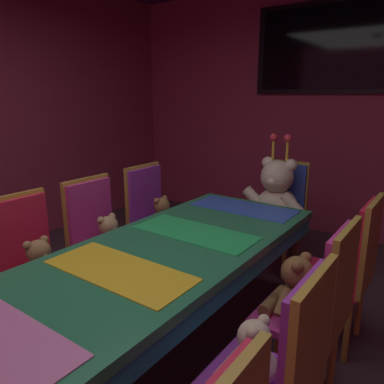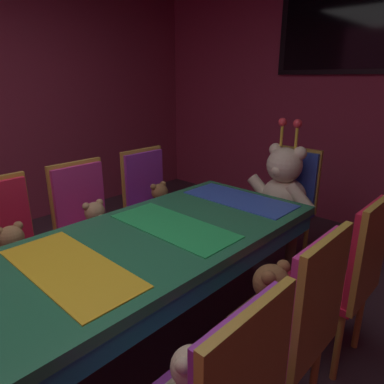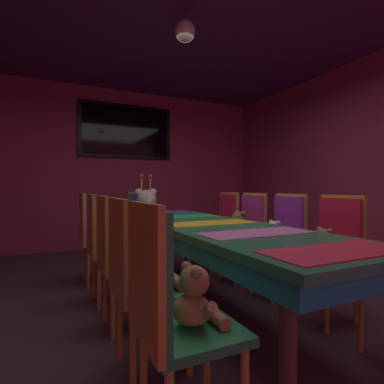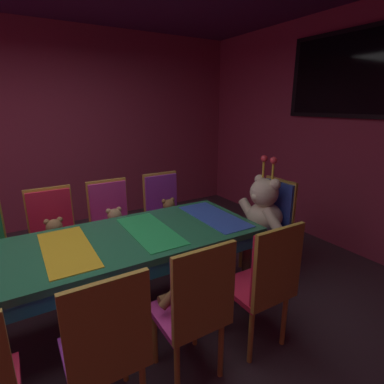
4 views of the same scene
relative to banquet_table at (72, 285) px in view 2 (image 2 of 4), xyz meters
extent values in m
cube|color=#99334C|center=(0.00, 3.20, 0.74)|extent=(5.20, 0.12, 2.80)
cube|color=#26724C|center=(0.00, 0.00, 0.06)|extent=(0.90, 2.98, 0.05)
cube|color=teal|center=(0.00, 0.00, -0.02)|extent=(0.88, 2.92, 0.10)
cylinder|color=#4C3826|center=(0.38, 1.34, -0.31)|extent=(0.07, 0.07, 0.69)
cylinder|color=#4C3826|center=(-0.38, 1.34, -0.31)|extent=(0.07, 0.07, 0.69)
cube|color=yellow|center=(0.00, 0.00, 0.09)|extent=(0.77, 0.32, 0.01)
cube|color=green|center=(0.00, 0.63, 0.09)|extent=(0.77, 0.32, 0.01)
cube|color=blue|center=(0.00, 1.27, 0.09)|extent=(0.77, 0.32, 0.01)
cube|color=red|center=(-0.70, -0.01, -0.22)|extent=(0.40, 0.40, 0.04)
cylinder|color=gold|center=(-0.54, 0.15, -0.45)|extent=(0.04, 0.04, 0.42)
cylinder|color=gold|center=(-0.54, -0.17, -0.45)|extent=(0.04, 0.04, 0.42)
cylinder|color=gold|center=(-0.86, 0.15, -0.45)|extent=(0.04, 0.04, 0.42)
ellipsoid|color=#9E7247|center=(-0.70, -0.01, -0.12)|extent=(0.18, 0.18, 0.14)
sphere|color=#9E7247|center=(-0.68, -0.01, 0.01)|extent=(0.14, 0.14, 0.14)
sphere|color=tan|center=(-0.63, -0.01, 0.00)|extent=(0.05, 0.05, 0.05)
sphere|color=#9E7247|center=(-0.70, 0.05, 0.07)|extent=(0.05, 0.05, 0.05)
cylinder|color=#9E7247|center=(-0.66, 0.08, -0.10)|extent=(0.05, 0.13, 0.12)
cylinder|color=#9E7247|center=(-0.58, 0.04, -0.17)|extent=(0.06, 0.13, 0.06)
cylinder|color=#9E7247|center=(-0.58, -0.05, -0.17)|extent=(0.06, 0.13, 0.06)
cube|color=#CC338C|center=(-0.71, 0.55, -0.22)|extent=(0.40, 0.40, 0.04)
cube|color=#CC338C|center=(-0.89, 0.55, 0.05)|extent=(0.05, 0.38, 0.50)
cube|color=gold|center=(-0.91, 0.55, 0.05)|extent=(0.03, 0.41, 0.55)
cylinder|color=gold|center=(-0.55, 0.71, -0.45)|extent=(0.04, 0.04, 0.42)
cylinder|color=gold|center=(-0.55, 0.39, -0.45)|extent=(0.04, 0.04, 0.42)
cylinder|color=gold|center=(-0.87, 0.71, -0.45)|extent=(0.04, 0.04, 0.42)
cylinder|color=gold|center=(-0.87, 0.39, -0.45)|extent=(0.04, 0.04, 0.42)
ellipsoid|color=tan|center=(-0.71, 0.55, -0.12)|extent=(0.18, 0.18, 0.14)
sphere|color=tan|center=(-0.69, 0.55, 0.01)|extent=(0.14, 0.14, 0.14)
sphere|color=tan|center=(-0.64, 0.55, 0.00)|extent=(0.05, 0.05, 0.05)
sphere|color=tan|center=(-0.71, 0.60, 0.06)|extent=(0.05, 0.05, 0.05)
sphere|color=tan|center=(-0.71, 0.50, 0.06)|extent=(0.05, 0.05, 0.05)
cylinder|color=tan|center=(-0.67, 0.64, -0.10)|extent=(0.05, 0.12, 0.12)
cylinder|color=tan|center=(-0.67, 0.46, -0.10)|extent=(0.05, 0.12, 0.12)
cylinder|color=tan|center=(-0.59, 0.60, -0.17)|extent=(0.06, 0.13, 0.06)
cylinder|color=tan|center=(-0.59, 0.50, -0.17)|extent=(0.06, 0.13, 0.06)
cube|color=purple|center=(-0.73, 1.16, -0.22)|extent=(0.40, 0.40, 0.04)
cube|color=purple|center=(-0.91, 1.16, 0.05)|extent=(0.05, 0.38, 0.50)
cube|color=gold|center=(-0.93, 1.16, 0.05)|extent=(0.03, 0.41, 0.55)
cylinder|color=gold|center=(-0.57, 1.32, -0.45)|extent=(0.04, 0.04, 0.42)
cylinder|color=gold|center=(-0.57, 1.00, -0.45)|extent=(0.04, 0.04, 0.42)
cylinder|color=gold|center=(-0.89, 1.32, -0.45)|extent=(0.04, 0.04, 0.42)
cylinder|color=gold|center=(-0.89, 1.00, -0.45)|extent=(0.04, 0.04, 0.42)
ellipsoid|color=olive|center=(-0.73, 1.16, -0.12)|extent=(0.17, 0.17, 0.14)
sphere|color=olive|center=(-0.71, 1.16, 0.00)|extent=(0.14, 0.14, 0.14)
sphere|color=#AE7747|center=(-0.66, 1.16, -0.01)|extent=(0.05, 0.05, 0.05)
sphere|color=olive|center=(-0.73, 1.21, 0.05)|extent=(0.05, 0.05, 0.05)
sphere|color=olive|center=(-0.73, 1.11, 0.05)|extent=(0.05, 0.05, 0.05)
cylinder|color=olive|center=(-0.69, 1.25, -0.11)|extent=(0.05, 0.12, 0.11)
cylinder|color=olive|center=(-0.69, 1.08, -0.11)|extent=(0.05, 0.12, 0.11)
cylinder|color=olive|center=(-0.61, 1.21, -0.17)|extent=(0.06, 0.13, 0.06)
cylinder|color=olive|center=(-0.61, 1.12, -0.17)|extent=(0.06, 0.13, 0.06)
sphere|color=beige|center=(0.71, 0.03, 0.00)|extent=(0.13, 0.13, 0.13)
sphere|color=#FDDCAD|center=(0.66, 0.03, -0.01)|extent=(0.05, 0.05, 0.05)
sphere|color=beige|center=(0.72, -0.02, 0.05)|extent=(0.05, 0.05, 0.05)
sphere|color=beige|center=(0.72, 0.08, 0.05)|extent=(0.05, 0.05, 0.05)
cylinder|color=beige|center=(0.69, 0.11, -0.11)|extent=(0.05, 0.12, 0.11)
cylinder|color=beige|center=(0.61, 0.07, -0.17)|extent=(0.06, 0.13, 0.06)
cube|color=#CC338C|center=(0.69, 0.57, -0.22)|extent=(0.40, 0.40, 0.04)
cube|color=#CC338C|center=(0.87, 0.57, 0.05)|extent=(0.05, 0.38, 0.50)
cube|color=gold|center=(0.90, 0.57, 0.05)|extent=(0.03, 0.41, 0.55)
cylinder|color=gold|center=(0.85, 0.73, -0.45)|extent=(0.04, 0.04, 0.42)
cylinder|color=gold|center=(0.53, 0.73, -0.45)|extent=(0.04, 0.04, 0.42)
cylinder|color=gold|center=(0.53, 0.41, -0.45)|extent=(0.04, 0.04, 0.42)
ellipsoid|color=brown|center=(0.69, 0.57, -0.11)|extent=(0.20, 0.20, 0.16)
sphere|color=brown|center=(0.68, 0.57, 0.04)|extent=(0.16, 0.16, 0.16)
sphere|color=#99663C|center=(0.62, 0.57, 0.03)|extent=(0.06, 0.06, 0.06)
sphere|color=brown|center=(0.69, 0.51, 0.10)|extent=(0.06, 0.06, 0.06)
sphere|color=brown|center=(0.69, 0.64, 0.10)|extent=(0.06, 0.06, 0.06)
cylinder|color=brown|center=(0.65, 0.47, -0.09)|extent=(0.06, 0.14, 0.13)
cylinder|color=brown|center=(0.65, 0.68, -0.09)|extent=(0.06, 0.14, 0.13)
cylinder|color=brown|center=(0.56, 0.52, -0.16)|extent=(0.07, 0.15, 0.07)
cylinder|color=brown|center=(0.56, 0.63, -0.16)|extent=(0.07, 0.15, 0.07)
cube|color=red|center=(0.71, 1.14, -0.22)|extent=(0.40, 0.40, 0.04)
cube|color=red|center=(0.89, 1.14, 0.05)|extent=(0.05, 0.38, 0.50)
cube|color=gold|center=(0.91, 1.14, 0.05)|extent=(0.03, 0.41, 0.55)
cylinder|color=gold|center=(0.87, 1.30, -0.45)|extent=(0.04, 0.04, 0.42)
cylinder|color=gold|center=(0.87, 0.98, -0.45)|extent=(0.04, 0.04, 0.42)
cylinder|color=gold|center=(0.55, 1.30, -0.45)|extent=(0.04, 0.04, 0.42)
cylinder|color=gold|center=(0.55, 0.98, -0.45)|extent=(0.04, 0.04, 0.42)
cube|color=#2D47B2|center=(0.00, 1.91, -0.22)|extent=(0.40, 0.40, 0.04)
cube|color=#2D47B2|center=(0.00, 2.09, 0.05)|extent=(0.38, 0.05, 0.50)
cube|color=gold|center=(0.00, 2.11, 0.05)|extent=(0.41, 0.03, 0.55)
cylinder|color=gold|center=(0.16, 2.07, -0.45)|extent=(0.04, 0.04, 0.42)
cylinder|color=gold|center=(0.16, 1.75, -0.45)|extent=(0.04, 0.04, 0.42)
cylinder|color=gold|center=(-0.16, 2.07, -0.45)|extent=(0.04, 0.04, 0.42)
cylinder|color=gold|center=(-0.16, 1.75, -0.45)|extent=(0.04, 0.04, 0.42)
ellipsoid|color=beige|center=(0.00, 1.91, -0.04)|extent=(0.36, 0.36, 0.29)
sphere|color=beige|center=(0.00, 1.88, 0.22)|extent=(0.29, 0.29, 0.29)
sphere|color=#FFF2C8|center=(0.00, 1.78, 0.20)|extent=(0.11, 0.11, 0.11)
sphere|color=beige|center=(0.11, 1.91, 0.33)|extent=(0.11, 0.11, 0.11)
sphere|color=beige|center=(-0.11, 1.91, 0.33)|extent=(0.11, 0.11, 0.11)
cylinder|color=beige|center=(0.18, 1.84, -0.01)|extent=(0.25, 0.10, 0.24)
cylinder|color=beige|center=(-0.18, 1.84, -0.01)|extent=(0.25, 0.10, 0.24)
cylinder|color=beige|center=(0.09, 1.68, -0.14)|extent=(0.27, 0.12, 0.12)
cylinder|color=beige|center=(-0.09, 1.68, -0.14)|extent=(0.27, 0.12, 0.12)
cylinder|color=gold|center=(0.06, 1.91, 0.46)|extent=(0.02, 0.02, 0.19)
sphere|color=#E5333F|center=(0.06, 1.91, 0.55)|extent=(0.07, 0.07, 0.07)
cylinder|color=gold|center=(-0.06, 1.91, 0.46)|extent=(0.02, 0.02, 0.19)
sphere|color=#E5333F|center=(-0.06, 1.91, 0.55)|extent=(0.07, 0.07, 0.07)
cube|color=black|center=(0.00, 3.11, 1.39)|extent=(1.63, 0.05, 0.95)
cube|color=black|center=(0.00, 3.08, 1.39)|extent=(1.50, 0.01, 0.85)
camera|label=1|loc=(1.24, -1.13, 0.91)|focal=34.80mm
camera|label=2|loc=(1.32, -0.62, 0.89)|focal=32.59mm
camera|label=3|loc=(-1.25, -2.27, 0.39)|focal=28.30mm
camera|label=4|loc=(2.12, -0.24, 1.07)|focal=28.30mm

